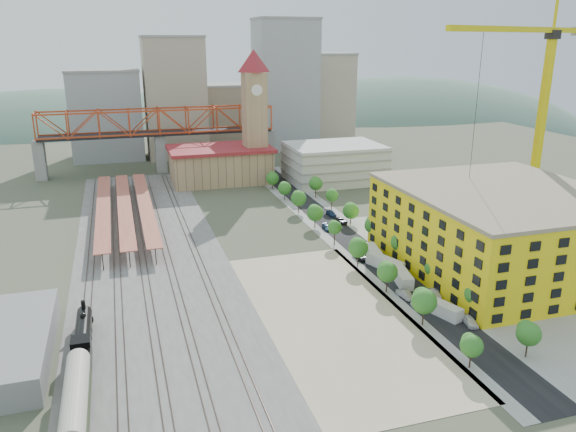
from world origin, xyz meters
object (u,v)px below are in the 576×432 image
object	(u,v)px
construction_building	(502,229)
tower_crane	(538,89)
site_trailer_d	(373,254)
locomotive	(83,341)
car_0	(419,307)
coach	(76,403)
site_trailer_a	(440,308)
site_trailer_b	(401,276)
clock_tower	(254,104)
site_trailer_c	(385,263)

from	to	relation	value
construction_building	tower_crane	xyz separation A→B (m)	(23.61, 21.88, 29.32)
site_trailer_d	locomotive	bearing A→B (deg)	-149.73
locomotive	car_0	world-z (taller)	locomotive
tower_crane	site_trailer_d	world-z (taller)	tower_crane
site_trailer_d	car_0	bearing A→B (deg)	-86.36
locomotive	site_trailer_d	bearing A→B (deg)	20.34
coach	car_0	size ratio (longest dim) A/B	4.99
site_trailer_a	site_trailer_b	size ratio (longest dim) A/B	0.91
clock_tower	site_trailer_c	bearing A→B (deg)	-85.09
tower_crane	site_trailer_c	world-z (taller)	tower_crane
coach	site_trailer_c	bearing A→B (deg)	29.71
site_trailer_d	construction_building	bearing A→B (deg)	-16.63
locomotive	car_0	distance (m)	63.08
site_trailer_a	site_trailer_b	world-z (taller)	site_trailer_b
clock_tower	site_trailer_c	xyz separation A→B (m)	(8.00, -93.21, -27.32)
clock_tower	site_trailer_d	distance (m)	91.54
locomotive	site_trailer_b	world-z (taller)	locomotive
tower_crane	site_trailer_d	size ratio (longest dim) A/B	6.32
construction_building	site_trailer_a	size ratio (longest dim) A/B	5.34
construction_building	tower_crane	size ratio (longest dim) A/B	0.81
site_trailer_d	car_0	world-z (taller)	site_trailer_d
site_trailer_a	site_trailer_d	world-z (taller)	site_trailer_d
construction_building	site_trailer_b	distance (m)	27.22
site_trailer_b	locomotive	bearing A→B (deg)	-159.84
site_trailer_b	clock_tower	bearing A→B (deg)	105.68
coach	site_trailer_c	world-z (taller)	coach
clock_tower	tower_crane	distance (m)	97.58
site_trailer_a	site_trailer_d	bearing A→B (deg)	71.32
site_trailer_b	site_trailer_d	distance (m)	14.00
clock_tower	site_trailer_b	world-z (taller)	clock_tower
locomotive	coach	world-z (taller)	coach
construction_building	site_trailer_b	bearing A→B (deg)	-177.79
construction_building	site_trailer_a	xyz separation A→B (m)	(-26.00, -16.95, -8.11)
construction_building	locomotive	bearing A→B (deg)	-172.89
clock_tower	car_0	distance (m)	117.70
coach	car_0	xyz separation A→B (m)	(63.00, 16.67, -2.64)
tower_crane	site_trailer_d	distance (m)	62.75
tower_crane	clock_tower	bearing A→B (deg)	126.41
clock_tower	site_trailer_b	distance (m)	104.92
site_trailer_a	site_trailer_d	xyz separation A→B (m)	(0.00, 29.95, 0.06)
locomotive	coach	bearing A→B (deg)	-90.00
clock_tower	site_trailer_b	bearing A→B (deg)	-85.47
coach	site_trailer_a	xyz separation A→B (m)	(66.00, 13.93, -2.02)
clock_tower	locomotive	world-z (taller)	clock_tower
site_trailer_a	coach	bearing A→B (deg)	173.23
construction_building	coach	bearing A→B (deg)	-161.44
clock_tower	site_trailer_a	bearing A→B (deg)	-86.09
site_trailer_c	site_trailer_d	size ratio (longest dim) A/B	1.01
car_0	site_trailer_c	bearing A→B (deg)	75.08
tower_crane	car_0	size ratio (longest dim) A/B	15.78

